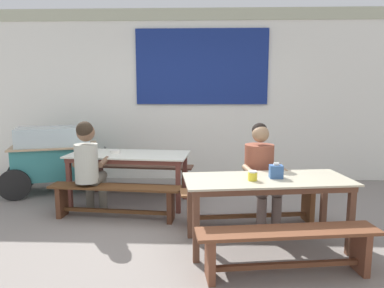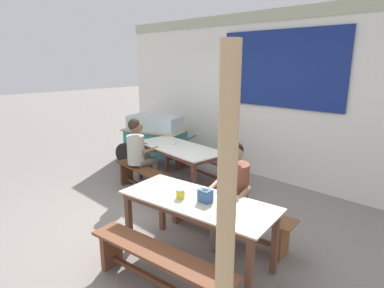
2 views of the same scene
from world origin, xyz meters
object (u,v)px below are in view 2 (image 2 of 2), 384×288
at_px(tissue_box, 205,195).
at_px(soup_bowl, 172,143).
at_px(bench_far_back, 205,164).
at_px(bench_far_front, 149,179).
at_px(dining_table_far, 178,151).
at_px(condiment_jar, 180,193).
at_px(bench_near_back, 226,216).
at_px(wooden_support_post, 225,237).
at_px(food_cart, 155,136).
at_px(bench_near_front, 159,264).
at_px(person_left_back_turned, 139,149).
at_px(dining_table_near, 198,206).
at_px(person_right_near_table, 232,188).

height_order(tissue_box, soup_bowl, tissue_box).
height_order(bench_far_back, bench_far_front, same).
xyz_separation_m(dining_table_far, condiment_jar, (1.53, -1.43, 0.12)).
relative_size(dining_table_far, condiment_jar, 17.43).
height_order(bench_near_back, soup_bowl, soup_bowl).
relative_size(bench_far_back, wooden_support_post, 0.74).
bearing_deg(dining_table_far, bench_near_back, -24.16).
bearing_deg(food_cart, bench_far_back, 2.45).
distance_m(dining_table_far, food_cart, 1.42).
height_order(bench_near_back, bench_near_front, same).
bearing_deg(bench_near_front, tissue_box, 89.32).
height_order(bench_far_front, soup_bowl, soup_bowl).
height_order(dining_table_far, bench_far_front, dining_table_far).
distance_m(bench_near_front, tissue_box, 0.80).
bearing_deg(tissue_box, bench_far_front, 159.19).
distance_m(dining_table_far, wooden_support_post, 3.60).
distance_m(person_left_back_turned, wooden_support_post, 3.64).
bearing_deg(dining_table_near, condiment_jar, -150.01).
height_order(dining_table_near, food_cart, food_cart).
height_order(bench_far_back, bench_near_front, same).
height_order(bench_near_front, tissue_box, tissue_box).
height_order(food_cart, soup_bowl, food_cart).
xyz_separation_m(condiment_jar, wooden_support_post, (1.24, -0.82, 0.35)).
xyz_separation_m(bench_near_back, tissue_box, (0.17, -0.59, 0.51)).
relative_size(bench_far_back, soup_bowl, 11.37).
distance_m(bench_far_back, person_left_back_turned, 1.28).
distance_m(bench_near_front, person_left_back_turned, 2.64).
height_order(bench_near_back, person_left_back_turned, person_left_back_turned).
bearing_deg(person_left_back_turned, bench_near_back, -5.97).
distance_m(bench_near_back, bench_near_front, 1.23).
height_order(dining_table_far, soup_bowl, soup_bowl).
distance_m(bench_near_front, food_cart, 3.98).
relative_size(tissue_box, soup_bowl, 1.07).
distance_m(bench_near_back, tissue_box, 0.80).
bearing_deg(bench_near_front, wooden_support_post, -16.91).
bearing_deg(bench_far_front, wooden_support_post, -29.97).
bearing_deg(bench_near_front, person_right_near_table, 92.92).
height_order(bench_near_front, person_right_near_table, person_right_near_table).
bearing_deg(food_cart, dining_table_far, -23.02).
xyz_separation_m(bench_far_back, person_left_back_turned, (-0.46, -1.12, 0.42)).
xyz_separation_m(bench_near_front, condiment_jar, (-0.24, 0.52, 0.48)).
height_order(bench_far_front, person_right_near_table, person_right_near_table).
xyz_separation_m(dining_table_far, bench_far_front, (-0.06, -0.61, -0.36)).
height_order(bench_far_back, condiment_jar, condiment_jar).
bearing_deg(wooden_support_post, tissue_box, 136.68).
bearing_deg(bench_far_back, bench_near_back, -40.65).
distance_m(bench_near_back, person_left_back_turned, 2.07).
relative_size(dining_table_far, dining_table_near, 0.98).
relative_size(dining_table_near, bench_far_back, 1.06).
distance_m(bench_far_front, bench_near_back, 1.67).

